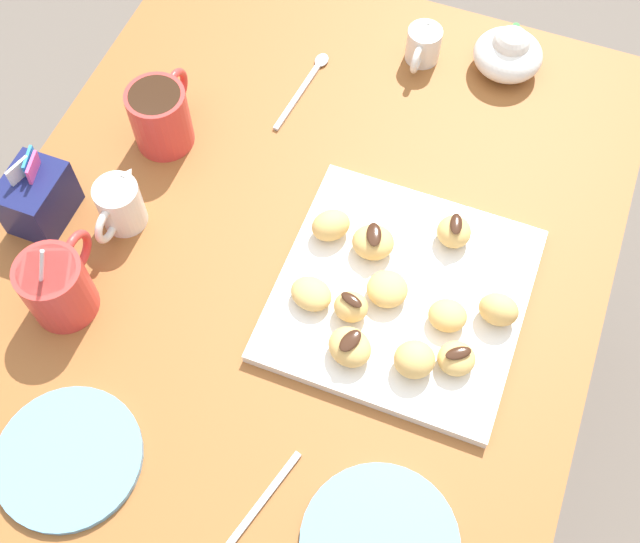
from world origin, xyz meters
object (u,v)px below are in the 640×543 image
Objects in this scene: beignet_2 at (447,318)px; beignet_10 at (331,225)px; beignet_9 at (387,289)px; coffee_mug_red_right at (161,115)px; beignet_1 at (414,359)px; ice_cream_bowl at (508,53)px; beignet_6 at (350,347)px; coffee_mug_red_left at (57,285)px; beignet_8 at (311,294)px; chocolate_sauce_pitcher at (423,44)px; cream_pitcher_white at (121,202)px; pastry_plate_square at (401,294)px; beignet_0 at (373,242)px; beignet_5 at (456,359)px; saucer_sky_left at (68,458)px; beignet_7 at (499,310)px; saucer_sky_right at (380,543)px; beignet_3 at (351,307)px; beignet_4 at (454,232)px; sugar_caddy at (37,198)px; dining_table at (289,313)px.

beignet_10 is (0.07, 0.18, 0.00)m from beignet_2.
beignet_10 reaches higher than beignet_9.
beignet_1 is at bearing -116.33° from coffee_mug_red_right.
beignet_6 is (-0.53, 0.06, 0.00)m from ice_cream_bowl.
beignet_8 is (0.11, -0.29, -0.02)m from coffee_mug_red_left.
beignet_9 is at bearing -168.92° from chocolate_sauce_pitcher.
beignet_9 is at bearing -88.96° from cream_pitcher_white.
ice_cream_bowl is at bearing 1.93° from beignet_1.
ice_cream_bowl is 2.08× the size of beignet_1.
pastry_plate_square is 0.08m from beignet_0.
beignet_6 is at bearing 104.55° from beignet_5.
ice_cream_bowl reaches higher than saucer_sky_left.
beignet_9 is (-0.02, 0.14, -0.00)m from beignet_7.
beignet_6 is at bearing 28.49° from saucer_sky_right.
pastry_plate_square is 6.70× the size of beignet_5.
beignet_3 is at bearing -72.61° from coffee_mug_red_left.
beignet_5 is 0.84× the size of beignet_6.
beignet_6 is at bearing 98.15° from beignet_1.
beignet_10 is at bearing 107.48° from beignet_4.
beignet_1 reaches higher than beignet_9.
beignet_7 reaches higher than beignet_10.
beignet_7 is (0.11, -0.15, 0.00)m from beignet_6.
coffee_mug_red_right is 2.48× the size of beignet_1.
beignet_10 is at bearing 48.19° from beignet_1.
cream_pitcher_white reaches higher than beignet_3.
beignet_3 is at bearing 67.00° from beignet_1.
beignet_3 is (-0.03, 0.12, 0.00)m from beignet_2.
beignet_0 is at bearing -77.47° from sugar_caddy.
chocolate_sauce_pitcher is at bearing -14.78° from saucer_sky_left.
saucer_sky_right is 0.37m from beignet_0.
cream_pitcher_white is at bearing 91.04° from beignet_9.
beignet_8 is (0.25, 0.18, 0.03)m from saucer_sky_right.
pastry_plate_square is at bearing -17.96° from beignet_6.
beignet_10 is (0.04, 0.24, -0.00)m from beignet_7.
dining_table is 0.32m from beignet_7.
beignet_3 is at bearing -147.71° from beignet_10.
saucer_sky_left is 0.38m from beignet_3.
dining_table is 0.45m from chocolate_sauce_pitcher.
beignet_3 and beignet_4 have the same top height.
saucer_sky_left is 0.42m from beignet_1.
pastry_plate_square is 0.42m from coffee_mug_red_right.
sugar_caddy reaches higher than beignet_4.
beignet_7 is at bearing -70.73° from beignet_3.
dining_table is at bearing 121.87° from beignet_4.
beignet_2 is (0.28, 0.01, 0.03)m from saucer_sky_right.
saucer_sky_right is at bearing -176.33° from ice_cream_bowl.
chocolate_sauce_pitcher is 0.46m from beignet_8.
chocolate_sauce_pitcher is 1.85× the size of beignet_1.
ice_cream_bowl is (0.30, -0.42, -0.02)m from coffee_mug_red_right.
beignet_4 is (0.05, -0.09, -0.00)m from beignet_0.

